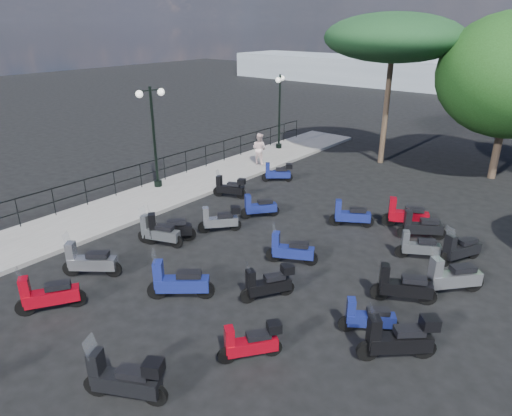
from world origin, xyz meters
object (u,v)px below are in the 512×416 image
Objects in this scene: lamp_post_1 at (154,131)px; scooter_15 at (291,250)px; scooter_22 at (421,227)px; scooter_5 at (278,173)px; scooter_13 at (179,282)px; scooter_28 at (460,249)px; broadleaf_tree at (512,76)px; scooter_8 at (220,220)px; pine_2 at (394,38)px; scooter_12 at (125,379)px; scooter_27 at (452,278)px; lamp_post_2 at (280,107)px; scooter_7 at (90,262)px; scooter_14 at (268,284)px; scooter_25 at (399,339)px; scooter_9 at (259,207)px; scooter_3 at (168,229)px; scooter_2 at (159,233)px; scooter_21 at (419,247)px; scooter_1 at (48,295)px; scooter_10 at (351,215)px; scooter_4 at (230,188)px; scooter_16 at (406,215)px; scooter_19 at (251,343)px; pedestrian_far at (259,149)px; scooter_20 at (368,318)px.

lamp_post_1 reaches higher than scooter_15.
scooter_5 is at bearing 43.63° from scooter_22.
scooter_22 is (3.75, 7.84, -0.05)m from scooter_13.
scooter_28 is 0.21× the size of broadleaf_tree.
scooter_8 is 0.17× the size of pine_2.
scooter_12 is 8.93m from scooter_27.
lamp_post_2 reaches higher than scooter_7.
scooter_7 reaches higher than scooter_14.
scooter_25 is at bearing -63.84° from pine_2.
scooter_28 is (7.16, 1.18, 0.04)m from scooter_9.
lamp_post_1 reaches higher than scooter_3.
scooter_8 is 13.24m from pine_2.
scooter_2 is at bearing -36.84° from scooter_7.
pine_2 is at bearing -26.35° from scooter_28.
scooter_21 is (7.10, 4.28, -0.08)m from scooter_3.
scooter_7 is (-0.75, 1.69, 0.01)m from scooter_1.
scooter_8 is at bearing -115.34° from broadleaf_tree.
scooter_27 is (3.80, 3.41, 0.04)m from scooter_14.
scooter_10 is 1.00× the size of scooter_25.
scooter_4 is at bearing 65.26° from scooter_10.
lamp_post_2 is 8.43m from scooter_4.
scooter_1 is at bearing 136.84° from scooter_3.
pine_2 is (1.61, 13.94, 5.88)m from scooter_2.
scooter_16 is at bearing 19.48° from scooter_22.
pine_2 is at bearing -37.79° from scooter_19.
pedestrian_far is 1.13× the size of scooter_4.
scooter_9 is 9.65m from scooter_12.
scooter_22 reaches higher than scooter_4.
lamp_post_1 is 7.96m from scooter_7.
lamp_post_1 is 12.75m from scooter_20.
pedestrian_far is 14.01m from scooter_20.
lamp_post_2 is 2.90× the size of scooter_22.
pedestrian_far is 1.02× the size of scooter_2.
scooter_7 is (1.17, -7.51, 0.04)m from scooter_4.
scooter_5 is 10.35m from scooter_13.
scooter_14 is 1.04× the size of scooter_21.
scooter_10 is 0.88× the size of scooter_12.
scooter_25 is at bearing -150.01° from scooter_14.
scooter_12 is 1.11× the size of scooter_27.
scooter_25 is at bearing -4.65° from lamp_post_1.
scooter_1 is at bearing -107.84° from broadleaf_tree.
scooter_28 is 12.50m from pine_2.
pine_2 is at bearing -138.73° from pedestrian_far.
scooter_9 is at bearing 93.19° from scooter_16.
scooter_10 is 4.01m from scooter_28.
broadleaf_tree reaches higher than scooter_21.
scooter_15 is at bearing -144.36° from scooter_8.
scooter_1 is 4.16m from scooter_12.
scooter_10 reaches higher than scooter_8.
scooter_27 is at bearing -106.88° from scooter_14.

